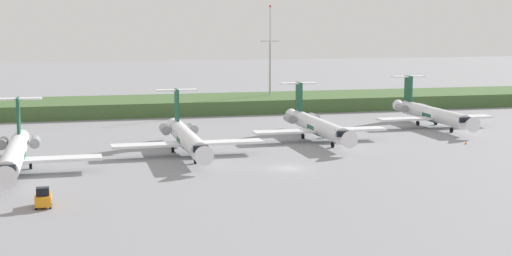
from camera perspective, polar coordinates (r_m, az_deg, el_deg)
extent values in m
plane|color=gray|center=(132.22, -1.16, -0.61)|extent=(500.00, 500.00, 0.00)
cube|color=#426033|center=(169.06, -3.99, 1.82)|extent=(320.00, 20.00, 3.03)
cylinder|color=white|center=(105.13, -17.85, -1.95)|extent=(2.70, 24.00, 2.70)
cone|color=white|center=(91.89, -18.42, -3.40)|extent=(2.70, 3.00, 2.70)
cone|color=white|center=(118.91, -17.40, -0.79)|extent=(2.30, 4.00, 2.29)
cube|color=black|center=(93.66, -18.34, -2.88)|extent=(2.03, 1.80, 0.90)
cylinder|color=#195138|center=(105.15, -17.85, -2.03)|extent=(2.76, 3.60, 2.76)
cube|color=white|center=(103.98, -14.63, -2.27)|extent=(11.00, 3.20, 0.36)
cube|color=#195138|center=(115.42, -17.57, 0.92)|extent=(0.36, 3.20, 5.20)
cube|color=white|center=(115.45, -17.61, 2.12)|extent=(6.80, 1.80, 0.24)
cylinder|color=gray|center=(114.33, -18.67, -1.09)|extent=(1.50, 3.40, 1.50)
cylinder|color=gray|center=(114.02, -16.42, -1.02)|extent=(1.50, 3.40, 1.50)
cylinder|color=gray|center=(98.10, -18.11, -3.53)|extent=(0.20, 0.20, 0.65)
cylinder|color=black|center=(98.21, -18.10, -3.84)|extent=(0.30, 0.90, 0.90)
cylinder|color=black|center=(107.99, -18.73, -2.81)|extent=(0.35, 0.90, 0.90)
cylinder|color=black|center=(107.72, -16.71, -2.74)|extent=(0.35, 0.90, 0.90)
cylinder|color=white|center=(114.12, -5.24, -0.81)|extent=(2.70, 24.00, 2.70)
cone|color=white|center=(100.97, -4.09, -1.98)|extent=(2.70, 3.00, 2.70)
cone|color=white|center=(127.83, -6.18, 0.15)|extent=(2.29, 4.00, 2.29)
cube|color=black|center=(102.73, -4.28, -1.53)|extent=(2.03, 1.80, 0.90)
cylinder|color=#195138|center=(114.14, -5.24, -0.88)|extent=(2.76, 3.60, 2.76)
cube|color=white|center=(112.52, -8.14, -1.30)|extent=(11.00, 3.20, 0.36)
cube|color=white|center=(114.26, -2.23, -1.08)|extent=(11.00, 3.20, 0.36)
cube|color=#195138|center=(124.38, -6.03, 1.76)|extent=(0.36, 3.20, 5.20)
cube|color=white|center=(124.43, -6.06, 2.87)|extent=(6.80, 1.80, 0.24)
cylinder|color=gray|center=(122.81, -6.93, -0.10)|extent=(1.50, 3.40, 1.50)
cylinder|color=gray|center=(123.42, -4.85, -0.03)|extent=(1.50, 3.40, 1.50)
cylinder|color=gray|center=(107.11, -4.64, -2.18)|extent=(0.20, 0.20, 0.65)
cylinder|color=black|center=(107.21, -4.63, -2.47)|extent=(0.30, 0.90, 0.90)
cylinder|color=black|center=(116.53, -6.33, -1.63)|extent=(0.35, 0.90, 0.90)
cylinder|color=black|center=(117.07, -4.49, -1.56)|extent=(0.35, 0.90, 0.90)
cylinder|color=white|center=(127.48, 4.72, 0.14)|extent=(2.70, 24.00, 2.70)
cone|color=white|center=(114.91, 6.85, -0.77)|extent=(2.70, 3.00, 2.70)
cone|color=white|center=(140.71, 2.91, 0.92)|extent=(2.30, 4.00, 2.29)
cube|color=black|center=(116.59, 6.53, -0.40)|extent=(2.02, 1.80, 0.90)
cylinder|color=#195138|center=(127.50, 4.72, 0.08)|extent=(2.76, 3.60, 2.76)
cube|color=white|center=(124.88, 2.29, -0.28)|extent=(11.00, 3.20, 0.36)
cube|color=white|center=(128.63, 7.35, -0.10)|extent=(11.00, 3.20, 0.36)
cube|color=#195138|center=(137.41, 3.28, 2.40)|extent=(0.36, 3.20, 5.20)
cube|color=white|center=(137.47, 3.25, 3.41)|extent=(6.80, 1.80, 0.24)
cylinder|color=gray|center=(135.48, 2.58, 0.73)|extent=(1.50, 3.40, 1.50)
cylinder|color=gray|center=(136.81, 4.39, 0.78)|extent=(1.50, 3.40, 1.50)
cylinder|color=gray|center=(120.75, 5.83, -1.02)|extent=(0.20, 0.20, 0.65)
cylinder|color=black|center=(120.84, 5.83, -1.27)|extent=(0.30, 0.90, 0.90)
cylinder|color=black|center=(129.45, 3.57, -0.62)|extent=(0.35, 0.90, 0.90)
cylinder|color=black|center=(130.63, 5.16, -0.55)|extent=(0.35, 0.90, 0.90)
cylinder|color=white|center=(147.14, 13.26, 1.03)|extent=(2.70, 24.00, 2.70)
cone|color=white|center=(135.37, 15.85, 0.33)|extent=(2.70, 3.00, 2.70)
cone|color=white|center=(159.64, 10.98, 1.65)|extent=(2.30, 4.00, 2.29)
cube|color=black|center=(136.94, 15.46, 0.63)|extent=(2.03, 1.80, 0.90)
cylinder|color=#195138|center=(147.16, 13.26, 0.97)|extent=(2.76, 3.60, 2.76)
cube|color=white|center=(143.74, 11.33, 0.68)|extent=(11.00, 3.20, 0.36)
cube|color=white|center=(149.12, 15.45, 0.81)|extent=(11.00, 3.20, 0.36)
cube|color=#195138|center=(156.54, 11.48, 2.96)|extent=(0.36, 3.20, 5.20)
cube|color=white|center=(156.62, 11.46, 3.84)|extent=(6.80, 1.80, 0.24)
cylinder|color=gray|center=(154.35, 10.97, 1.50)|extent=(1.50, 3.40, 1.50)
cylinder|color=gray|center=(156.28, 12.47, 1.54)|extent=(1.50, 3.40, 1.50)
cylinder|color=gray|center=(140.80, 14.61, 0.07)|extent=(0.20, 0.20, 0.65)
cylinder|color=black|center=(140.88, 14.60, -0.15)|extent=(0.30, 0.90, 0.90)
cylinder|color=black|center=(148.68, 12.16, 0.36)|extent=(0.35, 0.90, 0.90)
cylinder|color=black|center=(150.37, 13.46, 0.41)|extent=(0.35, 0.90, 0.90)
cylinder|color=#B2B2B7|center=(173.73, 1.07, 3.99)|extent=(0.50, 0.50, 15.03)
cylinder|color=#B2B2B7|center=(173.27, 1.08, 7.81)|extent=(0.28, 0.28, 8.09)
cube|color=#B2B2B7|center=(173.33, 1.08, 6.60)|extent=(4.40, 0.20, 0.20)
sphere|color=red|center=(173.29, 1.08, 9.23)|extent=(0.50, 0.50, 0.50)
cube|color=orange|center=(85.55, -15.83, -5.23)|extent=(1.70, 3.20, 1.10)
cube|color=black|center=(84.78, -15.87, -4.65)|extent=(1.36, 1.10, 0.90)
cylinder|color=black|center=(84.78, -16.34, -5.75)|extent=(0.22, 0.60, 0.60)
cylinder|color=black|center=(84.72, -15.33, -5.72)|extent=(0.22, 0.60, 0.60)
cylinder|color=black|center=(86.65, -16.29, -5.45)|extent=(0.22, 0.60, 0.60)
cylinder|color=black|center=(86.59, -15.30, -5.42)|extent=(0.22, 0.60, 0.60)
cone|color=orange|center=(128.24, 15.63, -1.07)|extent=(0.44, 0.44, 0.55)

